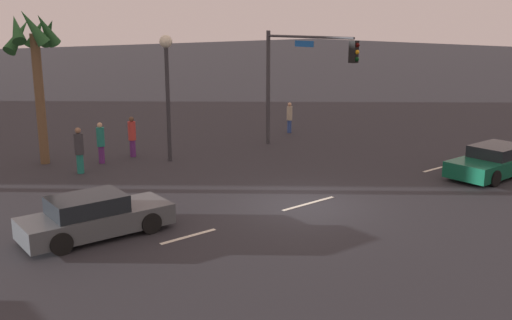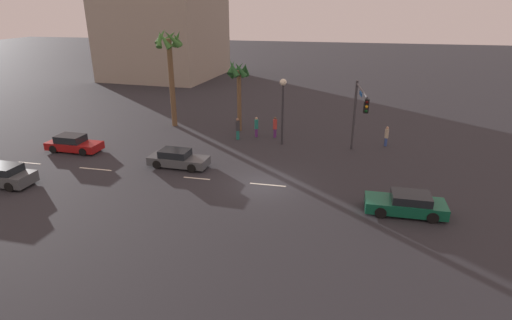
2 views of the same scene
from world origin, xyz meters
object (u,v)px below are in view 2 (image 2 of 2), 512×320
car_2 (178,159)px  pedestrian_2 (256,126)px  pedestrian_3 (386,136)px  pedestrian_0 (275,127)px  pedestrian_1 (238,128)px  car_1 (2,175)px  car_3 (73,144)px  streetlamp (283,99)px  building_1 (165,37)px  palm_tree_0 (239,77)px  car_0 (406,204)px  palm_tree_1 (170,55)px  traffic_signal (359,109)px

car_2 → pedestrian_2: pedestrian_2 is taller
pedestrian_3 → pedestrian_0: bearing=177.9°
pedestrian_1 → car_1: bearing=-135.1°
car_2 → car_3: 9.67m
streetlamp → building_1: 38.78m
building_1 → palm_tree_0: bearing=-50.9°
car_0 → pedestrian_3: bearing=91.0°
car_0 → pedestrian_0: (-9.72, 12.35, 0.41)m
palm_tree_1 → traffic_signal: bearing=-16.9°
pedestrian_0 → pedestrian_2: pedestrian_0 is taller
pedestrian_3 → palm_tree_1: 20.67m
car_1 → car_3: bearing=86.0°
car_3 → pedestrian_1: 13.53m
car_3 → pedestrian_1: bearing=25.4°
streetlamp → palm_tree_1: palm_tree_1 is taller
pedestrian_1 → palm_tree_0: (-0.55, 2.64, 3.99)m
streetlamp → palm_tree_1: size_ratio=0.60×
traffic_signal → streetlamp: 6.31m
car_1 → pedestrian_2: (14.12, 13.68, 0.33)m
car_1 → pedestrian_3: 28.69m
building_1 → car_0: bearing=-47.6°
car_2 → palm_tree_0: palm_tree_0 is taller
car_1 → palm_tree_0: 19.97m
car_1 → car_2: bearing=28.6°
car_0 → pedestrian_1: (-12.81, 11.06, 0.43)m
traffic_signal → streetlamp: (-6.02, 1.91, 0.06)m
car_1 → traffic_signal: 25.11m
pedestrian_2 → pedestrian_3: bearing=-0.6°
pedestrian_2 → traffic_signal: bearing=-21.9°
car_0 → pedestrian_2: size_ratio=2.42×
car_2 → pedestrian_1: pedestrian_1 is taller
pedestrian_1 → traffic_signal: bearing=-13.4°
car_3 → building_1: (-7.71, 35.78, 5.60)m
streetlamp → car_3: bearing=-161.8°
pedestrian_2 → building_1: 36.33m
car_3 → pedestrian_0: bearing=24.9°
streetlamp → pedestrian_0: size_ratio=2.96×
pedestrian_1 → building_1: (-19.92, 29.97, 5.20)m
streetlamp → palm_tree_1: bearing=163.4°
car_3 → palm_tree_1: bearing=59.6°
traffic_signal → streetlamp: size_ratio=1.02×
traffic_signal → pedestrian_1: bearing=166.6°
car_3 → pedestrian_0: size_ratio=2.36×
car_1 → palm_tree_1: size_ratio=0.47×
traffic_signal → pedestrian_0: size_ratio=3.01×
car_0 → streetlamp: streetlamp is taller
pedestrian_0 → palm_tree_0: palm_tree_0 is taller
pedestrian_1 → palm_tree_1: size_ratio=0.21×
traffic_signal → pedestrian_2: traffic_signal is taller
palm_tree_1 → pedestrian_3: bearing=-5.5°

